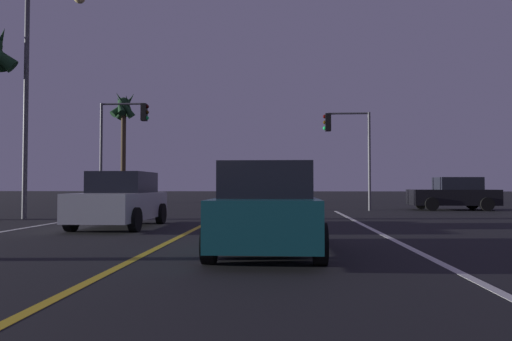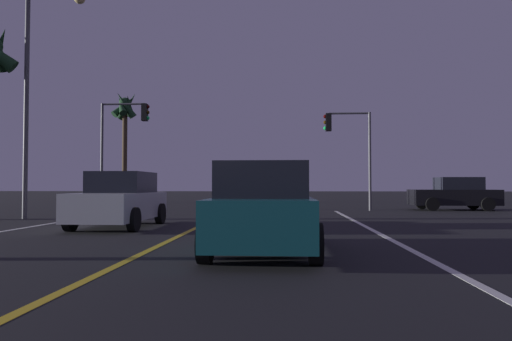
% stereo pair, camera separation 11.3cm
% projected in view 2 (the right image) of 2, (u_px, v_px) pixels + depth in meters
% --- Properties ---
extents(lane_edge_right, '(0.16, 30.73, 0.01)m').
position_uv_depth(lane_edge_right, '(437.00, 263.00, 7.58)').
color(lane_edge_right, silver).
rests_on(lane_edge_right, ground).
extents(lane_center_divider, '(0.16, 30.73, 0.01)m').
position_uv_depth(lane_center_divider, '(128.00, 260.00, 7.91)').
color(lane_center_divider, gold).
rests_on(lane_center_divider, ground).
extents(car_lead_same_lane, '(2.02, 4.30, 1.70)m').
position_uv_depth(car_lead_same_lane, '(264.00, 210.00, 8.79)').
color(car_lead_same_lane, black).
rests_on(car_lead_same_lane, ground).
extents(car_oncoming, '(2.02, 4.30, 1.70)m').
position_uv_depth(car_oncoming, '(120.00, 200.00, 14.19)').
color(car_oncoming, black).
rests_on(car_oncoming, ground).
extents(car_crossing_side, '(4.30, 2.02, 1.70)m').
position_uv_depth(car_crossing_side, '(455.00, 194.00, 23.92)').
color(car_crossing_side, black).
rests_on(car_crossing_side, ground).
extents(traffic_light_near_right, '(2.40, 0.36, 5.00)m').
position_uv_depth(traffic_light_near_right, '(347.00, 138.00, 23.48)').
color(traffic_light_near_right, '#4C4C51').
rests_on(traffic_light_near_right, ground).
extents(traffic_light_near_left, '(2.61, 0.36, 5.61)m').
position_uv_depth(traffic_light_near_left, '(124.00, 131.00, 24.24)').
color(traffic_light_near_left, '#4C4C51').
rests_on(traffic_light_near_left, ground).
extents(street_lamp_left_mid, '(2.37, 0.44, 8.76)m').
position_uv_depth(street_lamp_left_mid, '(39.00, 76.00, 17.80)').
color(street_lamp_left_mid, '#4C4C51').
rests_on(street_lamp_left_mid, ground).
extents(palm_tree_left_far, '(2.14, 2.03, 8.30)m').
position_uv_depth(palm_tree_left_far, '(125.00, 115.00, 34.45)').
color(palm_tree_left_far, '#473826').
rests_on(palm_tree_left_far, ground).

